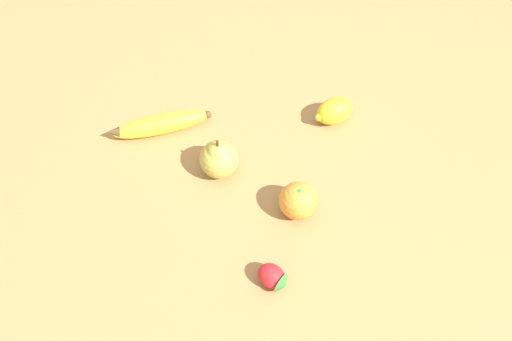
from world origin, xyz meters
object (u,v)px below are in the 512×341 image
banana (160,124)px  pear (219,158)px  strawberry (274,277)px  orange (298,201)px  lemon (334,111)px

banana → pear: bearing=126.5°
strawberry → orange: bearing=108.9°
pear → strawberry: 0.25m
pear → orange: bearing=131.3°
banana → strawberry: (-0.12, 0.37, -0.00)m
banana → strawberry: banana is taller
orange → strawberry: (0.08, 0.12, -0.01)m
pear → lemon: 0.26m
orange → pear: bearing=-48.7°
banana → pear: (-0.09, 0.13, 0.02)m
pear → lemon: bearing=-168.0°
pear → strawberry: pear is taller
strawberry → lemon: size_ratio=0.75×
orange → pear: size_ratio=0.75×
pear → banana: bearing=-55.1°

